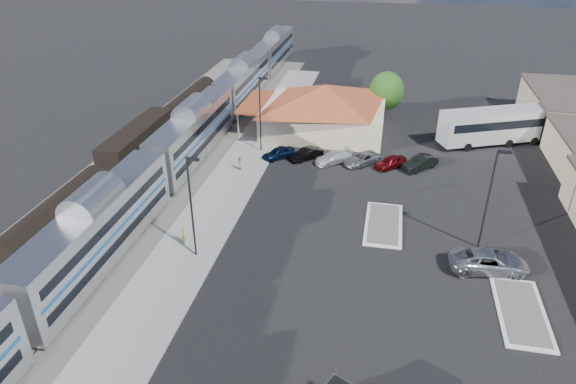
# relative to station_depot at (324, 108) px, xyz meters

# --- Properties ---
(ground) EXTENTS (280.00, 280.00, 0.00)m
(ground) POSITION_rel_station_depot_xyz_m (4.56, -24.00, -3.13)
(ground) COLOR black
(ground) RESTS_ON ground
(railbed) EXTENTS (16.00, 100.00, 0.12)m
(railbed) POSITION_rel_station_depot_xyz_m (-16.44, -16.00, -3.07)
(railbed) COLOR #4C4944
(railbed) RESTS_ON ground
(platform) EXTENTS (5.50, 92.00, 0.18)m
(platform) POSITION_rel_station_depot_xyz_m (-7.44, -18.00, -3.04)
(platform) COLOR gray
(platform) RESTS_ON ground
(passenger_train) EXTENTS (3.00, 104.00, 5.55)m
(passenger_train) POSITION_rel_station_depot_xyz_m (-13.44, -11.27, -0.26)
(passenger_train) COLOR silver
(passenger_train) RESTS_ON ground
(freight_cars) EXTENTS (2.80, 46.00, 4.00)m
(freight_cars) POSITION_rel_station_depot_xyz_m (-19.44, -13.15, -1.21)
(freight_cars) COLOR black
(freight_cars) RESTS_ON ground
(station_depot) EXTENTS (18.35, 12.24, 6.20)m
(station_depot) POSITION_rel_station_depot_xyz_m (0.00, 0.00, 0.00)
(station_depot) COLOR beige
(station_depot) RESTS_ON ground
(traffic_island_south) EXTENTS (3.30, 7.50, 0.21)m
(traffic_island_south) POSITION_rel_station_depot_xyz_m (8.56, -22.00, -3.03)
(traffic_island_south) COLOR silver
(traffic_island_south) RESTS_ON ground
(traffic_island_north) EXTENTS (3.30, 7.50, 0.21)m
(traffic_island_north) POSITION_rel_station_depot_xyz_m (18.56, -32.00, -3.03)
(traffic_island_north) COLOR silver
(traffic_island_north) RESTS_ON ground
(lamp_plat_s) EXTENTS (1.08, 0.25, 9.00)m
(lamp_plat_s) POSITION_rel_station_depot_xyz_m (-6.34, -30.00, 2.21)
(lamp_plat_s) COLOR black
(lamp_plat_s) RESTS_ON ground
(lamp_plat_n) EXTENTS (1.08, 0.25, 9.00)m
(lamp_plat_n) POSITION_rel_station_depot_xyz_m (-6.34, -8.00, 2.21)
(lamp_plat_n) COLOR black
(lamp_plat_n) RESTS_ON ground
(lamp_lot) EXTENTS (1.08, 0.25, 9.00)m
(lamp_lot) POSITION_rel_station_depot_xyz_m (16.66, -24.00, 2.21)
(lamp_lot) COLOR black
(lamp_lot) RESTS_ON ground
(tree_depot) EXTENTS (4.71, 4.71, 6.63)m
(tree_depot) POSITION_rel_station_depot_xyz_m (7.56, 6.00, 0.89)
(tree_depot) COLOR #382314
(tree_depot) RESTS_ON ground
(suv) EXTENTS (6.44, 3.53, 1.71)m
(suv) POSITION_rel_station_depot_xyz_m (16.90, -27.18, -2.28)
(suv) COLOR #A0A2A7
(suv) RESTS_ON ground
(coach_bus) EXTENTS (13.75, 8.23, 4.40)m
(coach_bus) POSITION_rel_station_depot_xyz_m (20.94, -0.25, -0.60)
(coach_bus) COLOR silver
(coach_bus) RESTS_ON ground
(person_a) EXTENTS (0.61, 0.72, 1.66)m
(person_a) POSITION_rel_station_depot_xyz_m (-7.93, -28.68, -2.12)
(person_a) COLOR #A0B839
(person_a) RESTS_ON platform
(person_b) EXTENTS (0.88, 0.96, 1.61)m
(person_b) POSITION_rel_station_depot_xyz_m (-7.37, -13.86, -2.15)
(person_b) COLOR silver
(person_b) RESTS_ON platform
(parked_car_a) EXTENTS (3.87, 3.86, 1.33)m
(parked_car_a) POSITION_rel_station_depot_xyz_m (-3.94, -9.59, -2.47)
(parked_car_a) COLOR #0C1C3F
(parked_car_a) RESTS_ON ground
(parked_car_b) EXTENTS (3.89, 3.74, 1.32)m
(parked_car_b) POSITION_rel_station_depot_xyz_m (-0.77, -9.29, -2.47)
(parked_car_b) COLOR black
(parked_car_b) RESTS_ON ground
(parked_car_c) EXTENTS (4.61, 4.36, 1.31)m
(parked_car_c) POSITION_rel_station_depot_xyz_m (2.43, -9.59, -2.48)
(parked_car_c) COLOR white
(parked_car_c) RESTS_ON ground
(parked_car_d) EXTENTS (4.71, 4.78, 1.28)m
(parked_car_d) POSITION_rel_station_depot_xyz_m (5.63, -9.29, -2.49)
(parked_car_d) COLOR gray
(parked_car_d) RESTS_ON ground
(parked_car_e) EXTENTS (3.92, 3.81, 1.33)m
(parked_car_e) POSITION_rel_station_depot_xyz_m (8.83, -9.59, -2.47)
(parked_car_e) COLOR maroon
(parked_car_e) RESTS_ON ground
(parked_car_f) EXTENTS (4.20, 4.32, 1.47)m
(parked_car_f) POSITION_rel_station_depot_xyz_m (12.03, -9.29, -2.39)
(parked_car_f) COLOR black
(parked_car_f) RESTS_ON ground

